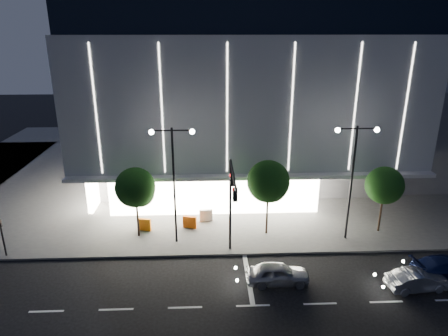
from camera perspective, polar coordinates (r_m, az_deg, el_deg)
ground at (r=26.00m, az=-0.81°, el=-17.13°), size 160.00×160.00×0.00m
sidewalk_museum at (r=47.78m, az=4.35°, el=0.51°), size 70.00×40.00×0.15m
museum at (r=43.79m, az=2.24°, el=11.21°), size 30.00×25.80×18.00m
annex_building at (r=53.19m, az=27.71°, el=5.79°), size 16.00×20.00×10.00m
traffic_mast at (r=26.43m, az=1.10°, el=-3.89°), size 0.33×5.89×7.07m
street_lamp_west at (r=28.63m, az=-7.23°, el=-0.18°), size 3.16×0.36×9.00m
street_lamp_east at (r=30.41m, az=17.98°, el=0.17°), size 3.16×0.36×9.00m
ped_signal_far at (r=32.22m, az=-29.14°, el=-8.21°), size 0.22×0.24×3.00m
tree_left at (r=30.65m, az=-12.49°, el=-3.01°), size 3.02×3.02×5.72m
tree_mid at (r=30.40m, az=6.38°, el=-2.24°), size 3.25×3.25×6.15m
tree_right at (r=33.13m, az=21.94°, el=-2.57°), size 2.91×2.91×5.51m
car_lead at (r=26.49m, az=7.67°, el=-14.72°), size 4.06×1.66×1.38m
car_second at (r=28.45m, az=25.92°, el=-14.22°), size 4.01×1.76×1.28m
car_third at (r=30.63m, az=29.27°, el=-12.23°), size 4.87×2.35×1.37m
barrier_a at (r=32.77m, az=-11.33°, el=-7.92°), size 1.13×0.52×1.00m
barrier_b at (r=33.67m, az=-2.60°, el=-6.76°), size 1.12×0.34×1.00m
barrier_c at (r=32.64m, az=-4.92°, el=-7.70°), size 1.13×0.52×1.00m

